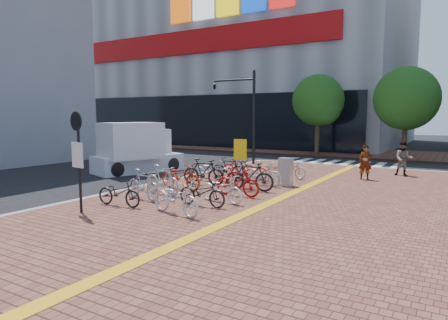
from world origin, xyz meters
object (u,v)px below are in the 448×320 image
Objects in this scene: bike_9 at (202,192)px; bike_2 at (162,180)px; utility_box at (286,172)px; bike_10 at (221,189)px; bike_13 at (264,173)px; traffic_light_pole at (235,100)px; bike_14 at (273,171)px; notice_sign at (78,150)px; bike_1 at (143,185)px; bike_7 at (239,166)px; bike_4 at (203,172)px; bike_12 at (249,176)px; bike_0 at (119,192)px; bike_8 at (176,198)px; bike_6 at (228,168)px; pedestrian_a at (365,162)px; yellow_sign at (241,154)px; box_truck at (136,149)px; bike_15 at (290,169)px; bike_5 at (212,170)px; pedestrian_b at (404,159)px; bike_11 at (238,182)px; bike_3 at (180,176)px.

bike_2 is at bearing 69.89° from bike_9.
bike_10 is at bearing -98.71° from utility_box.
bike_9 is 4.47m from bike_13.
traffic_light_pole is (-5.33, 10.35, 3.40)m from bike_10.
traffic_light_pole reaches higher than bike_14.
bike_1 is at bearing 81.95° from notice_sign.
bike_7 is at bearing 18.68° from bike_9.
bike_12 is at bearing -105.12° from bike_4.
bike_8 reaches higher than bike_0.
bike_6 reaches higher than bike_10.
traffic_light_pole is at bearing 140.62° from pedestrian_a.
bike_0 is at bearing -108.28° from yellow_sign.
bike_0 is 1.45× the size of utility_box.
bike_7 is at bearing 10.42° from box_truck.
bike_12 is 3.80m from bike_15.
bike_13 is 7.72m from notice_sign.
bike_13 is (2.39, 3.65, -0.03)m from bike_2.
bike_12 is at bearing -122.49° from bike_5.
bike_15 is (0.23, 6.91, -0.02)m from bike_9.
box_truck is at bearing 92.38° from bike_7.
bike_14 is 1.51× the size of utility_box.
bike_14 is at bearing 12.04° from bike_10.
traffic_light_pole reaches higher than bike_10.
bike_13 is 7.61m from pedestrian_b.
pedestrian_a is at bearing -13.70° from bike_10.
bike_8 is 1.17× the size of pedestrian_b.
bike_11 is (2.49, 2.25, -0.00)m from bike_1.
traffic_light_pole is at bearing 33.57° from bike_8.
bike_1 is 1.51× the size of utility_box.
bike_9 is 5.61m from bike_14.
bike_9 is (2.30, 1.37, 0.01)m from bike_0.
bike_2 is at bearing 123.54° from bike_12.
notice_sign reaches higher than bike_7.
bike_5 is 2.70m from bike_14.
bike_1 is 3.60m from bike_4.
bike_9 is at bearing 45.01° from notice_sign.
bike_7 is at bearing 32.51° from bike_10.
utility_box reaches higher than bike_12.
bike_6 is at bearing 34.95° from bike_11.
bike_5 is 1.07× the size of bike_11.
bike_9 is at bearing -99.75° from bike_2.
bike_5 is 0.97× the size of bike_12.
notice_sign is at bearing 144.76° from bike_12.
bike_1 is 1.00× the size of bike_14.
bike_11 is at bearing -159.39° from bike_7.
bike_1 reaches higher than bike_5.
yellow_sign reaches higher than bike_11.
traffic_light_pole is at bearing 21.31° from bike_6.
bike_3 is 5.55m from bike_15.
pedestrian_b reaches higher than bike_1.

